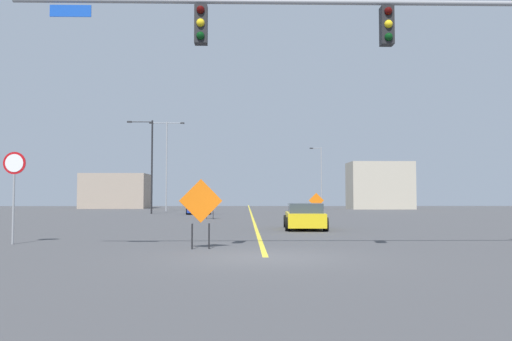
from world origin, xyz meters
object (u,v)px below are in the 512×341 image
object	(u,v)px
street_lamp_far_right	(150,162)
car_blue_near	(199,207)
stop_sign	(14,179)
street_lamp_mid_left	(167,159)
street_lamp_mid_right	(320,175)
construction_sign_right_shoulder	(201,204)
construction_sign_left_shoulder	(210,203)
traffic_signal_assembly	(384,48)
car_yellow_distant	(305,216)
construction_sign_left_lane	(316,201)

from	to	relation	value
street_lamp_far_right	car_blue_near	distance (m)	6.35
stop_sign	street_lamp_mid_left	size ratio (longest dim) A/B	0.31
street_lamp_mid_right	construction_sign_right_shoulder	size ratio (longest dim) A/B	3.81
street_lamp_mid_left	construction_sign_left_shoulder	size ratio (longest dim) A/B	5.32
traffic_signal_assembly	car_blue_near	bearing A→B (deg)	103.28
stop_sign	street_lamp_far_right	world-z (taller)	street_lamp_far_right
stop_sign	construction_sign_left_shoulder	distance (m)	20.29
car_yellow_distant	stop_sign	bearing A→B (deg)	-143.99
street_lamp_mid_left	street_lamp_mid_right	bearing A→B (deg)	29.78
stop_sign	construction_sign_left_shoulder	size ratio (longest dim) A/B	1.67
street_lamp_mid_left	traffic_signal_assembly	bearing A→B (deg)	-74.00
construction_sign_left_lane	traffic_signal_assembly	bearing A→B (deg)	-94.58
street_lamp_mid_left	street_lamp_far_right	bearing A→B (deg)	-91.52
car_yellow_distant	construction_sign_left_shoulder	bearing A→B (deg)	114.93
street_lamp_mid_left	car_blue_near	size ratio (longest dim) A/B	2.25
street_lamp_mid_right	car_yellow_distant	distance (m)	43.20
traffic_signal_assembly	construction_sign_left_lane	world-z (taller)	traffic_signal_assembly
car_yellow_distant	street_lamp_mid_left	bearing A→B (deg)	110.15
street_lamp_mid_right	street_lamp_mid_left	bearing A→B (deg)	-150.22
stop_sign	construction_sign_left_shoulder	world-z (taller)	stop_sign
traffic_signal_assembly	car_yellow_distant	world-z (taller)	traffic_signal_assembly
stop_sign	car_blue_near	world-z (taller)	stop_sign
construction_sign_right_shoulder	car_yellow_distant	world-z (taller)	construction_sign_right_shoulder
street_lamp_mid_right	construction_sign_left_lane	xyz separation A→B (m)	(-3.58, -21.84, -3.27)
construction_sign_left_lane	car_yellow_distant	xyz separation A→B (m)	(-3.41, -20.62, -0.57)
street_lamp_mid_left	construction_sign_left_shoulder	world-z (taller)	street_lamp_mid_left
construction_sign_right_shoulder	car_blue_near	world-z (taller)	construction_sign_right_shoulder
car_blue_near	street_lamp_mid_right	bearing A→B (deg)	54.76
traffic_signal_assembly	construction_sign_right_shoulder	bearing A→B (deg)	156.42
construction_sign_right_shoulder	car_yellow_distant	distance (m)	10.46
traffic_signal_assembly	construction_sign_left_lane	bearing A→B (deg)	85.42
car_yellow_distant	car_blue_near	distance (m)	23.48
traffic_signal_assembly	construction_sign_left_shoulder	world-z (taller)	traffic_signal_assembly
street_lamp_mid_left	construction_sign_right_shoulder	size ratio (longest dim) A/B	4.64
stop_sign	construction_sign_left_shoulder	xyz separation A→B (m)	(5.27, 19.57, -1.02)
construction_sign_right_shoulder	car_yellow_distant	xyz separation A→B (m)	(4.28, 9.52, -0.74)
street_lamp_mid_left	car_blue_near	distance (m)	11.62
construction_sign_left_lane	car_blue_near	world-z (taller)	construction_sign_left_lane
street_lamp_mid_right	stop_sign	bearing A→B (deg)	-109.43
traffic_signal_assembly	construction_sign_right_shoulder	size ratio (longest dim) A/B	7.08
street_lamp_mid_right	construction_sign_left_lane	distance (m)	22.37
street_lamp_mid_left	construction_sign_left_lane	bearing A→B (deg)	-36.52
street_lamp_far_right	construction_sign_right_shoulder	world-z (taller)	street_lamp_far_right
street_lamp_mid_left	car_yellow_distant	size ratio (longest dim) A/B	2.31
traffic_signal_assembly	street_lamp_mid_right	xyz separation A→B (m)	(6.17, 54.20, -1.13)
stop_sign	street_lamp_far_right	bearing A→B (deg)	92.13
street_lamp_mid_left	construction_sign_left_shoulder	distance (m)	21.46
traffic_signal_assembly	construction_sign_right_shoulder	xyz separation A→B (m)	(-5.10, 2.23, -4.23)
construction_sign_left_lane	construction_sign_right_shoulder	bearing A→B (deg)	-104.32
traffic_signal_assembly	car_yellow_distant	bearing A→B (deg)	94.00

